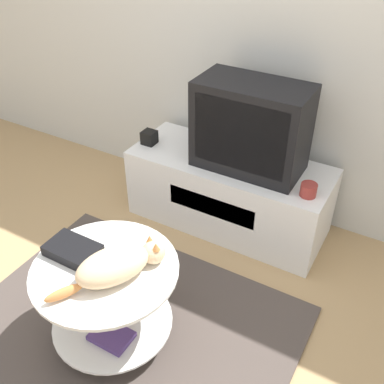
{
  "coord_description": "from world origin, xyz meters",
  "views": [
    {
      "loc": [
        1.05,
        -1.03,
        2.0
      ],
      "look_at": [
        0.1,
        0.62,
        0.64
      ],
      "focal_mm": 42.0,
      "sensor_mm": 36.0,
      "label": 1
    }
  ],
  "objects_px": {
    "tv": "(251,127)",
    "speaker": "(149,137)",
    "dvd_box": "(73,250)",
    "cat": "(117,265)"
  },
  "relations": [
    {
      "from": "tv",
      "to": "speaker",
      "type": "height_order",
      "value": "tv"
    },
    {
      "from": "tv",
      "to": "cat",
      "type": "distance_m",
      "value": 1.19
    },
    {
      "from": "tv",
      "to": "speaker",
      "type": "distance_m",
      "value": 0.74
    },
    {
      "from": "dvd_box",
      "to": "tv",
      "type": "bearing_deg",
      "value": 71.39
    },
    {
      "from": "speaker",
      "to": "tv",
      "type": "bearing_deg",
      "value": 5.45
    },
    {
      "from": "tv",
      "to": "speaker",
      "type": "xyz_separation_m",
      "value": [
        -0.7,
        -0.07,
        -0.23
      ]
    },
    {
      "from": "tv",
      "to": "speaker",
      "type": "relative_size",
      "value": 7.33
    },
    {
      "from": "dvd_box",
      "to": "cat",
      "type": "relative_size",
      "value": 0.49
    },
    {
      "from": "speaker",
      "to": "cat",
      "type": "bearing_deg",
      "value": -62.27
    },
    {
      "from": "cat",
      "to": "dvd_box",
      "type": "bearing_deg",
      "value": 117.19
    }
  ]
}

